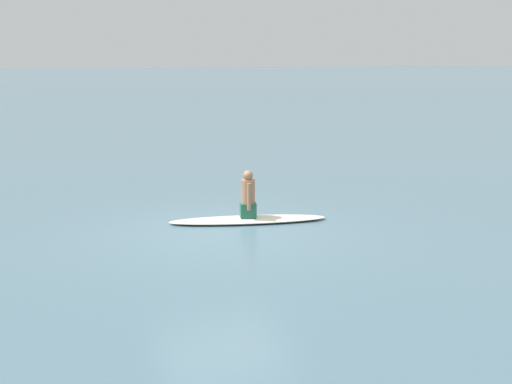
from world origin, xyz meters
name	(u,v)px	position (x,y,z in m)	size (l,w,h in m)	color
ground_plane	(222,234)	(0.00, 0.00, 0.00)	(400.00, 400.00, 0.00)	slate
surfboard	(248,220)	(-0.60, 0.78, 0.05)	(3.15, 0.61, 0.10)	silver
person_paddler	(248,196)	(-0.60, 0.78, 0.53)	(0.42, 0.37, 0.95)	#26664C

